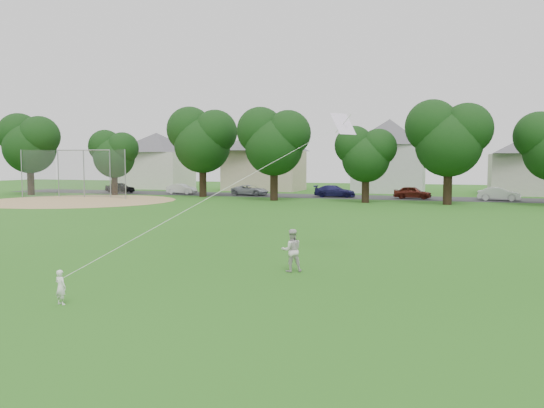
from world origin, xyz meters
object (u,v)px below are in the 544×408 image
(older_boy, at_px, (292,250))
(baseball_backstop, at_px, (81,174))
(toddler, at_px, (61,287))
(kite, at_px, (231,186))

(older_boy, height_order, baseball_backstop, baseball_backstop)
(older_boy, distance_m, baseball_backstop, 42.77)
(toddler, height_order, baseball_backstop, baseball_backstop)
(toddler, bearing_deg, kite, -110.11)
(kite, bearing_deg, older_boy, 33.04)
(baseball_backstop, bearing_deg, older_boy, -42.77)
(older_boy, bearing_deg, kite, 6.27)
(baseball_backstop, bearing_deg, toddler, -52.11)
(toddler, bearing_deg, older_boy, -117.50)
(kite, height_order, baseball_backstop, kite)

